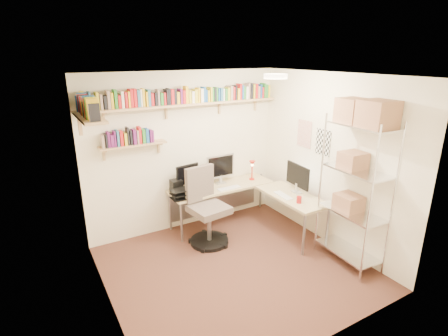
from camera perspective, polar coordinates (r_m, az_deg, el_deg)
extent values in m
plane|color=#4A2820|center=(4.87, 1.81, -15.97)|extent=(3.20, 3.20, 0.00)
cube|color=#F4EAC6|center=(5.56, -6.27, 2.60)|extent=(3.20, 0.04, 2.50)
cube|color=#F4EAC6|center=(3.76, -19.31, -6.18)|extent=(0.04, 3.00, 2.50)
cube|color=#F4EAC6|center=(5.28, 16.85, 1.07)|extent=(0.04, 3.00, 2.50)
cube|color=#F4EAC6|center=(3.24, 16.44, -9.93)|extent=(3.20, 0.04, 2.50)
cube|color=silver|center=(4.04, 2.17, 14.86)|extent=(3.20, 3.00, 0.04)
cube|color=white|center=(5.57, 12.97, 5.47)|extent=(0.01, 0.30, 0.42)
cube|color=white|center=(5.31, 15.85, 4.05)|extent=(0.01, 0.28, 0.38)
cylinder|color=#FFEAC6|center=(4.61, 8.41, 14.60)|extent=(0.30, 0.30, 0.06)
cube|color=tan|center=(5.29, -6.00, 10.35)|extent=(3.05, 0.25, 0.03)
cube|color=tan|center=(4.47, -21.27, 7.77)|extent=(0.25, 1.00, 0.03)
cube|color=tan|center=(5.13, -14.61, 3.68)|extent=(0.95, 0.20, 0.02)
cube|color=tan|center=(5.00, -19.03, 8.19)|extent=(0.03, 0.20, 0.20)
cube|color=tan|center=(5.25, -9.29, 9.37)|extent=(0.03, 0.20, 0.20)
cube|color=tan|center=(5.63, -0.60, 10.19)|extent=(0.03, 0.20, 0.20)
cube|color=tan|center=(6.00, 5.32, 10.62)|extent=(0.03, 0.20, 0.20)
cube|color=yellow|center=(4.87, -22.12, 10.08)|extent=(0.04, 0.11, 0.24)
cube|color=black|center=(4.87, -21.54, 10.07)|extent=(0.03, 0.15, 0.23)
cube|color=teal|center=(4.88, -21.13, 10.17)|extent=(0.02, 0.15, 0.24)
cube|color=white|center=(4.89, -20.63, 9.95)|extent=(0.04, 0.12, 0.19)
cube|color=gold|center=(4.89, -20.05, 10.25)|extent=(0.04, 0.15, 0.23)
cube|color=gray|center=(4.90, -19.48, 10.16)|extent=(0.03, 0.12, 0.20)
cube|color=black|center=(4.92, -18.89, 10.10)|extent=(0.04, 0.13, 0.18)
cube|color=gray|center=(4.92, -18.42, 10.52)|extent=(0.04, 0.14, 0.24)
cube|color=yellow|center=(4.93, -17.92, 10.42)|extent=(0.03, 0.14, 0.21)
cube|color=#2B822D|center=(4.94, -17.38, 10.71)|extent=(0.04, 0.14, 0.25)
cube|color=red|center=(4.96, -16.78, 10.33)|extent=(0.04, 0.12, 0.17)
cube|color=white|center=(4.96, -16.34, 10.67)|extent=(0.04, 0.13, 0.22)
cube|color=red|center=(4.97, -15.83, 10.67)|extent=(0.03, 0.15, 0.21)
cube|color=yellow|center=(4.98, -15.38, 10.76)|extent=(0.03, 0.14, 0.22)
cube|color=red|center=(4.99, -15.00, 10.96)|extent=(0.04, 0.14, 0.24)
cube|color=red|center=(5.01, -14.42, 11.03)|extent=(0.04, 0.12, 0.25)
cube|color=teal|center=(5.02, -13.88, 10.98)|extent=(0.04, 0.13, 0.23)
cube|color=white|center=(5.03, -13.49, 11.08)|extent=(0.02, 0.12, 0.24)
cube|color=yellow|center=(5.04, -13.12, 11.16)|extent=(0.03, 0.12, 0.24)
cube|color=yellow|center=(5.05, -12.66, 10.95)|extent=(0.02, 0.15, 0.20)
cube|color=teal|center=(5.06, -12.31, 11.15)|extent=(0.04, 0.15, 0.23)
cube|color=red|center=(5.08, -11.75, 10.93)|extent=(0.04, 0.11, 0.18)
cube|color=black|center=(5.10, -11.20, 10.97)|extent=(0.04, 0.13, 0.18)
cube|color=gray|center=(5.11, -10.80, 11.28)|extent=(0.03, 0.13, 0.22)
cube|color=#2B822D|center=(5.12, -10.30, 11.06)|extent=(0.04, 0.14, 0.17)
cube|color=red|center=(5.14, -9.86, 11.10)|extent=(0.03, 0.14, 0.17)
cube|color=black|center=(5.15, -9.44, 11.37)|extent=(0.02, 0.15, 0.22)
cube|color=black|center=(5.16, -9.09, 11.46)|extent=(0.03, 0.13, 0.23)
cube|color=red|center=(5.18, -8.63, 11.45)|extent=(0.04, 0.14, 0.22)
cube|color=black|center=(5.20, -8.12, 11.47)|extent=(0.04, 0.12, 0.21)
cube|color=yellow|center=(5.22, -7.64, 11.29)|extent=(0.04, 0.11, 0.17)
cube|color=#651B62|center=(5.23, -7.21, 11.57)|extent=(0.03, 0.14, 0.22)
cube|color=red|center=(5.25, -6.73, 11.48)|extent=(0.04, 0.13, 0.19)
cube|color=yellow|center=(5.27, -6.27, 11.82)|extent=(0.04, 0.12, 0.25)
cube|color=gold|center=(5.29, -5.80, 11.55)|extent=(0.04, 0.13, 0.19)
cube|color=white|center=(5.31, -5.31, 11.49)|extent=(0.04, 0.14, 0.17)
cube|color=gold|center=(5.33, -4.77, 11.66)|extent=(0.04, 0.13, 0.19)
cube|color=yellow|center=(5.35, -4.33, 11.80)|extent=(0.03, 0.12, 0.22)
cube|color=white|center=(5.37, -3.86, 11.77)|extent=(0.04, 0.13, 0.20)
cube|color=#205AA8|center=(5.39, -3.44, 11.91)|extent=(0.03, 0.12, 0.22)
cube|color=#205AA8|center=(5.41, -3.09, 11.71)|extent=(0.03, 0.12, 0.18)
cube|color=yellow|center=(5.42, -2.77, 11.68)|extent=(0.03, 0.13, 0.17)
cube|color=gold|center=(5.44, -2.37, 11.95)|extent=(0.03, 0.15, 0.22)
cube|color=#2B822D|center=(5.45, -2.08, 11.92)|extent=(0.03, 0.14, 0.21)
cube|color=black|center=(5.47, -1.74, 11.91)|extent=(0.03, 0.15, 0.20)
cube|color=#2B822D|center=(5.49, -1.40, 11.97)|extent=(0.03, 0.12, 0.21)
cube|color=#205AA8|center=(5.51, -1.10, 11.90)|extent=(0.02, 0.13, 0.19)
cube|color=teal|center=(5.53, -0.69, 11.94)|extent=(0.04, 0.15, 0.19)
cube|color=white|center=(5.55, -0.27, 11.91)|extent=(0.03, 0.12, 0.18)
cube|color=#2B822D|center=(5.57, 0.13, 11.93)|extent=(0.04, 0.12, 0.18)
cube|color=gold|center=(5.59, 0.54, 12.02)|extent=(0.04, 0.12, 0.19)
cube|color=gray|center=(5.62, 0.96, 12.18)|extent=(0.04, 0.14, 0.22)
cube|color=red|center=(5.64, 1.39, 12.12)|extent=(0.03, 0.12, 0.20)
cube|color=black|center=(5.66, 1.74, 12.23)|extent=(0.03, 0.12, 0.22)
cube|color=yellow|center=(5.69, 2.10, 12.02)|extent=(0.04, 0.14, 0.18)
cube|color=red|center=(5.71, 2.48, 12.39)|extent=(0.04, 0.12, 0.25)
cube|color=#205AA8|center=(5.73, 2.81, 12.29)|extent=(0.03, 0.13, 0.22)
cube|color=#2B822D|center=(5.75, 3.13, 12.17)|extent=(0.04, 0.11, 0.20)
cube|color=white|center=(5.77, 3.49, 12.20)|extent=(0.04, 0.14, 0.20)
cube|color=gray|center=(5.79, 3.82, 12.45)|extent=(0.03, 0.13, 0.25)
cube|color=black|center=(5.82, 4.23, 12.47)|extent=(0.04, 0.14, 0.25)
cube|color=gold|center=(5.85, 4.66, 12.39)|extent=(0.03, 0.13, 0.23)
cube|color=red|center=(5.88, 5.04, 12.44)|extent=(0.04, 0.13, 0.23)
cube|color=gray|center=(5.90, 5.41, 12.25)|extent=(0.04, 0.14, 0.19)
cube|color=#205AA8|center=(5.93, 5.77, 12.40)|extent=(0.02, 0.14, 0.22)
cube|color=red|center=(5.95, 6.03, 12.19)|extent=(0.03, 0.15, 0.17)
cube|color=#2B822D|center=(5.97, 6.35, 12.50)|extent=(0.03, 0.15, 0.23)
cube|color=#2B822D|center=(5.99, 6.66, 12.40)|extent=(0.04, 0.14, 0.21)
cube|color=yellow|center=(6.03, 7.05, 12.36)|extent=(0.03, 0.13, 0.20)
cube|color=black|center=(4.02, -20.37, 8.46)|extent=(0.11, 0.03, 0.19)
cube|color=white|center=(4.05, -20.45, 8.43)|extent=(0.11, 0.03, 0.18)
cube|color=yellow|center=(4.10, -20.61, 8.88)|extent=(0.12, 0.04, 0.23)
cube|color=gold|center=(4.14, -20.74, 9.05)|extent=(0.12, 0.03, 0.25)
cube|color=#2B822D|center=(4.18, -20.84, 9.11)|extent=(0.14, 0.02, 0.25)
cube|color=red|center=(4.22, -20.93, 9.08)|extent=(0.14, 0.04, 0.23)
cube|color=gold|center=(4.26, -21.02, 9.01)|extent=(0.14, 0.03, 0.21)
cube|color=#205AA8|center=(4.30, -21.15, 9.32)|extent=(0.12, 0.03, 0.25)
cube|color=black|center=(4.35, -21.19, 8.93)|extent=(0.14, 0.04, 0.18)
cube|color=red|center=(4.38, -21.30, 9.22)|extent=(0.12, 0.03, 0.22)
cube|color=gray|center=(4.42, -21.41, 9.39)|extent=(0.12, 0.04, 0.23)
cube|color=yellow|center=(4.47, -21.47, 9.14)|extent=(0.13, 0.03, 0.18)
cube|color=red|center=(4.51, -21.59, 9.45)|extent=(0.14, 0.03, 0.22)
cube|color=#205AA8|center=(4.55, -21.67, 9.50)|extent=(0.12, 0.03, 0.22)
cube|color=teal|center=(4.59, -21.75, 9.50)|extent=(0.13, 0.04, 0.21)
cube|color=gray|center=(4.64, -21.84, 9.43)|extent=(0.11, 0.04, 0.19)
cube|color=black|center=(4.70, -21.98, 9.67)|extent=(0.11, 0.04, 0.22)
cube|color=red|center=(4.74, -22.06, 9.75)|extent=(0.12, 0.03, 0.22)
cube|color=teal|center=(4.77, -22.14, 9.91)|extent=(0.11, 0.02, 0.24)
cube|color=#205AA8|center=(4.80, -22.17, 9.73)|extent=(0.15, 0.03, 0.20)
cube|color=yellow|center=(4.84, -22.22, 9.64)|extent=(0.13, 0.03, 0.18)
cube|color=#651B62|center=(4.87, -22.29, 9.65)|extent=(0.12, 0.03, 0.17)
cube|color=gray|center=(5.02, -19.22, 4.14)|extent=(0.04, 0.12, 0.18)
cube|color=black|center=(5.02, -18.75, 4.25)|extent=(0.02, 0.15, 0.19)
cube|color=#651B62|center=(5.03, -18.39, 4.46)|extent=(0.03, 0.12, 0.21)
cube|color=#651B62|center=(5.04, -17.87, 4.28)|extent=(0.04, 0.13, 0.17)
cube|color=#651B62|center=(5.04, -17.46, 4.60)|extent=(0.02, 0.13, 0.22)
cube|color=teal|center=(5.05, -17.05, 4.70)|extent=(0.03, 0.15, 0.22)
cube|color=red|center=(5.06, -16.49, 4.70)|extent=(0.04, 0.13, 0.21)
cube|color=gold|center=(5.08, -15.90, 4.59)|extent=(0.04, 0.15, 0.17)
cube|color=black|center=(5.08, -15.48, 5.07)|extent=(0.02, 0.12, 0.25)
cube|color=black|center=(5.10, -15.04, 4.87)|extent=(0.03, 0.12, 0.20)
cube|color=#651B62|center=(5.11, -14.52, 4.98)|extent=(0.04, 0.14, 0.21)
cube|color=gray|center=(5.12, -14.04, 4.96)|extent=(0.02, 0.14, 0.19)
cube|color=red|center=(5.13, -13.68, 5.27)|extent=(0.04, 0.12, 0.24)
cube|color=#2B822D|center=(5.14, -13.10, 5.13)|extent=(0.04, 0.13, 0.20)
cube|color=#205AA8|center=(5.16, -12.53, 5.23)|extent=(0.04, 0.12, 0.20)
cube|color=#651B62|center=(5.18, -12.05, 5.19)|extent=(0.02, 0.14, 0.18)
cube|color=#651B62|center=(5.19, -11.72, 5.18)|extent=(0.03, 0.13, 0.17)
cube|color=tan|center=(5.72, -0.43, -3.10)|extent=(1.73, 0.55, 0.04)
cube|color=tan|center=(5.45, 11.04, -4.55)|extent=(0.55, 1.19, 0.04)
cylinder|color=gray|center=(5.34, -6.95, -8.85)|extent=(0.04, 0.04, 0.64)
cylinder|color=gray|center=(5.72, -8.79, -7.01)|extent=(0.04, 0.04, 0.64)
cylinder|color=gray|center=(6.51, 5.99, -3.66)|extent=(0.04, 0.04, 0.64)
cylinder|color=gray|center=(5.10, 12.91, -10.59)|extent=(0.04, 0.04, 0.64)
cylinder|color=gray|center=(5.39, 16.53, -9.23)|extent=(0.04, 0.04, 0.64)
cube|color=gray|center=(6.02, -1.55, -4.98)|extent=(1.64, 0.02, 0.50)
cube|color=silver|center=(5.72, -0.59, 0.31)|extent=(0.50, 0.03, 0.38)
cube|color=black|center=(5.71, -0.50, 0.26)|extent=(0.45, 0.00, 0.33)
cube|color=black|center=(5.48, -5.98, -1.02)|extent=(0.40, 0.03, 0.31)
cube|color=black|center=(5.46, 11.93, -1.20)|extent=(0.03, 0.53, 0.35)
cube|color=white|center=(5.45, 11.79, -1.23)|extent=(0.00, 0.48, 0.30)
cube|color=white|center=(5.60, 0.81, -3.31)|extent=(0.38, 0.12, 0.01)
cube|color=white|center=(5.39, 9.64, -4.44)|extent=(0.12, 0.36, 0.01)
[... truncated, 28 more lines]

